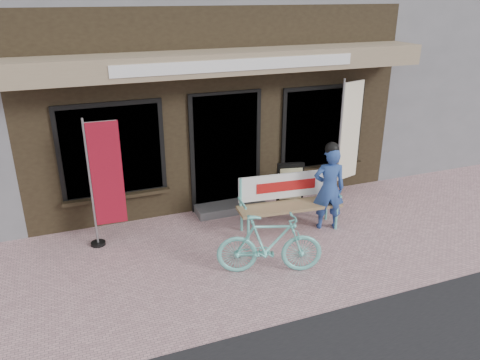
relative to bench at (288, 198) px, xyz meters
name	(u,v)px	position (x,y,z in m)	size (l,w,h in m)	color
ground	(269,257)	(-0.69, -0.78, -0.56)	(70.00, 70.00, 0.00)	#C7989D
storefront	(180,31)	(-0.69, 4.18, 2.43)	(7.00, 6.77, 6.00)	black
neighbor_right_near	(457,28)	(7.81, 4.72, 2.24)	(10.00, 7.00, 5.60)	slate
bench	(288,198)	(0.00, 0.00, 0.00)	(1.80, 0.62, 0.96)	#6ACFC4
person	(329,187)	(0.64, -0.24, 0.20)	(0.62, 0.50, 1.55)	#2A4A93
bicycle	(270,244)	(-0.86, -1.15, -0.11)	(0.43, 1.52, 0.91)	#6ACFC4
nobori_red	(105,181)	(-2.91, 0.55, 0.52)	(0.62, 0.24, 2.11)	gray
nobori_cream	(348,138)	(1.62, 0.77, 0.66)	(0.70, 0.35, 2.37)	gray
menu_stand	(290,188)	(0.31, 0.52, -0.07)	(0.49, 0.20, 0.97)	black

